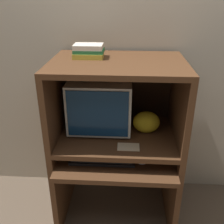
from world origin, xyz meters
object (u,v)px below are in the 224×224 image
mouse (142,162)px  snack_bag (146,122)px  crt_monitor (100,104)px  book_stack (89,51)px  keyboard (102,160)px

mouse → snack_bag: bearing=82.1°
snack_bag → mouse: bearing=-97.9°
crt_monitor → snack_bag: bearing=-6.8°
book_stack → keyboard: bearing=-67.7°
crt_monitor → book_stack: 0.40m
snack_bag → book_stack: bearing=174.1°
crt_monitor → keyboard: size_ratio=0.99×
keyboard → snack_bag: size_ratio=2.32×
keyboard → snack_bag: (0.31, 0.22, 0.20)m
crt_monitor → mouse: (0.31, -0.28, -0.32)m
keyboard → book_stack: (-0.11, 0.27, 0.71)m
book_stack → snack_bag: bearing=-5.9°
keyboard → snack_bag: 0.43m
keyboard → mouse: mouse is taller
keyboard → book_stack: book_stack is taller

